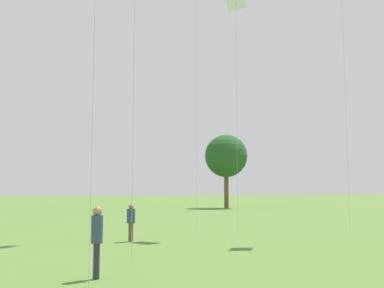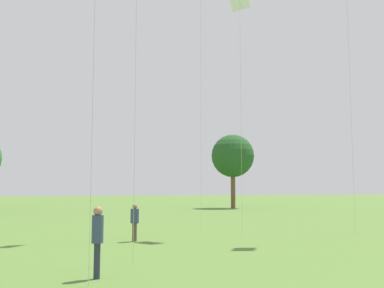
{
  "view_description": "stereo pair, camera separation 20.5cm",
  "coord_description": "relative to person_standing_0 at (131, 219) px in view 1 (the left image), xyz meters",
  "views": [
    {
      "loc": [
        -3.31,
        -3.85,
        2.2
      ],
      "look_at": [
        0.12,
        6.64,
        3.31
      ],
      "focal_mm": 42.0,
      "sensor_mm": 36.0,
      "label": 1
    },
    {
      "loc": [
        -3.11,
        -3.91,
        2.2
      ],
      "look_at": [
        0.12,
        6.64,
        3.31
      ],
      "focal_mm": 42.0,
      "sensor_mm": 36.0,
      "label": 2
    }
  ],
  "objects": [
    {
      "name": "distant_tree_0",
      "position": [
        16.64,
        29.7,
        5.12
      ],
      "size": [
        5.0,
        5.0,
        8.58
      ],
      "color": "brown",
      "rests_on": "ground"
    },
    {
      "name": "kite_0",
      "position": [
        5.64,
        1.65,
        10.76
      ],
      "size": [
        0.83,
        1.04,
        12.57
      ],
      "rotation": [
        0.0,
        0.0,
        1.39
      ],
      "color": "white",
      "rests_on": "ground"
    },
    {
      "name": "person_standing_3",
      "position": [
        -2.24,
        -7.6,
        0.16
      ],
      "size": [
        0.36,
        0.36,
        1.77
      ],
      "rotation": [
        0.0,
        0.0,
        2.83
      ],
      "color": "#282D42",
      "rests_on": "ground"
    },
    {
      "name": "person_standing_0",
      "position": [
        0.0,
        0.0,
        0.0
      ],
      "size": [
        0.47,
        0.47,
        1.56
      ],
      "rotation": [
        0.0,
        0.0,
        5.84
      ],
      "color": "brown",
      "rests_on": "ground"
    }
  ]
}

